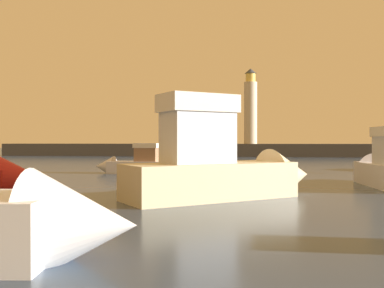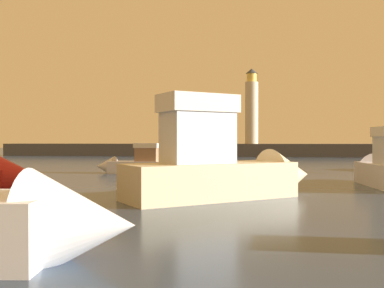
{
  "view_description": "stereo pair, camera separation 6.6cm",
  "coord_description": "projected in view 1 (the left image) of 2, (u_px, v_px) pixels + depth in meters",
  "views": [
    {
      "loc": [
        1.22,
        -2.45,
        2.48
      ],
      "look_at": [
        -1.34,
        16.84,
        2.33
      ],
      "focal_mm": 41.16,
      "sensor_mm": 36.0,
      "label": 1
    },
    {
      "loc": [
        1.29,
        -2.44,
        2.48
      ],
      "look_at": [
        -1.34,
        16.84,
        2.33
      ],
      "focal_mm": 41.16,
      "sensor_mm": 36.0,
      "label": 2
    }
  ],
  "objects": [
    {
      "name": "ground_plane",
      "position": [
        235.0,
        171.0,
        35.91
      ],
      "size": [
        220.0,
        220.0,
        0.0
      ],
      "primitive_type": "plane",
      "color": "#2D3D51"
    },
    {
      "name": "motorboat_2",
      "position": [
        131.0,
        164.0,
        33.33
      ],
      "size": [
        5.95,
        1.86,
        2.57
      ],
      "color": "silver",
      "rests_on": "ground_plane"
    },
    {
      "name": "motorboat_6",
      "position": [
        229.0,
        167.0,
        19.23
      ],
      "size": [
        8.98,
        7.66,
        4.82
      ],
      "color": "beige",
      "rests_on": "ground_plane"
    },
    {
      "name": "lighthouse",
      "position": [
        251.0,
        108.0,
        68.99
      ],
      "size": [
        2.03,
        2.03,
        11.82
      ],
      "color": "beige",
      "rests_on": "breakwater"
    },
    {
      "name": "breakwater",
      "position": [
        242.0,
        150.0,
        69.2
      ],
      "size": [
        78.38,
        4.73,
        2.0
      ],
      "primitive_type": "cube",
      "color": "#423F3D",
      "rests_on": "ground_plane"
    }
  ]
}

